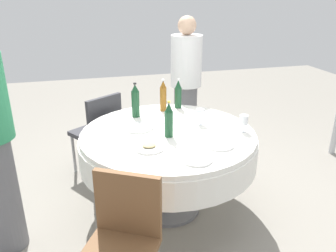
# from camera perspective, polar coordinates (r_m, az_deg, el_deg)

# --- Properties ---
(ground_plane) EXTENTS (10.00, 10.00, 0.00)m
(ground_plane) POSITION_cam_1_polar(r_m,az_deg,el_deg) (3.14, 0.00, -13.53)
(ground_plane) COLOR gray
(dining_table) EXTENTS (1.45, 1.45, 0.74)m
(dining_table) POSITION_cam_1_polar(r_m,az_deg,el_deg) (2.83, 0.00, -3.72)
(dining_table) COLOR white
(dining_table) RESTS_ON ground_plane
(bottle_dark_green_inner) EXTENTS (0.07, 0.07, 0.29)m
(bottle_dark_green_inner) POSITION_cam_1_polar(r_m,az_deg,el_deg) (3.30, 1.72, 5.29)
(bottle_dark_green_inner) COLOR #194728
(bottle_dark_green_inner) RESTS_ON dining_table
(bottle_amber_far) EXTENTS (0.06, 0.06, 0.31)m
(bottle_amber_far) POSITION_cam_1_polar(r_m,az_deg,el_deg) (3.21, -0.81, 5.02)
(bottle_amber_far) COLOR #8C5619
(bottle_amber_far) RESTS_ON dining_table
(bottle_dark_green_near) EXTENTS (0.07, 0.07, 0.32)m
(bottle_dark_green_near) POSITION_cam_1_polar(r_m,az_deg,el_deg) (3.07, -5.47, 4.18)
(bottle_dark_green_near) COLOR #194728
(bottle_dark_green_near) RESTS_ON dining_table
(bottle_dark_green_rear) EXTENTS (0.07, 0.07, 0.29)m
(bottle_dark_green_rear) POSITION_cam_1_polar(r_m,az_deg,el_deg) (2.64, 0.14, 0.96)
(bottle_dark_green_rear) COLOR #194728
(bottle_dark_green_rear) RESTS_ON dining_table
(wine_glass_rear) EXTENTS (0.07, 0.07, 0.14)m
(wine_glass_rear) POSITION_cam_1_polar(r_m,az_deg,el_deg) (2.81, 12.58, 0.97)
(wine_glass_rear) COLOR white
(wine_glass_rear) RESTS_ON dining_table
(wine_glass_mid) EXTENTS (0.07, 0.07, 0.14)m
(wine_glass_mid) POSITION_cam_1_polar(r_m,az_deg,el_deg) (2.90, 5.42, 2.08)
(wine_glass_mid) COLOR white
(wine_glass_mid) RESTS_ON dining_table
(plate_right) EXTENTS (0.22, 0.22, 0.02)m
(plate_right) POSITION_cam_1_polar(r_m,az_deg,el_deg) (2.33, 4.80, -5.56)
(plate_right) COLOR white
(plate_right) RESTS_ON dining_table
(plate_north) EXTENTS (0.26, 0.26, 0.02)m
(plate_north) POSITION_cam_1_polar(r_m,az_deg,el_deg) (2.85, -4.95, -0.21)
(plate_north) COLOR white
(plate_north) RESTS_ON dining_table
(plate_left) EXTENTS (0.23, 0.23, 0.04)m
(plate_left) POSITION_cam_1_polar(r_m,az_deg,el_deg) (2.49, -3.19, -3.53)
(plate_left) COLOR white
(plate_left) RESTS_ON dining_table
(plate_south) EXTENTS (0.21, 0.21, 0.02)m
(plate_south) POSITION_cam_1_polar(r_m,az_deg,el_deg) (2.56, 8.68, -3.11)
(plate_south) COLOR white
(plate_south) RESTS_ON dining_table
(knife_far) EXTENTS (0.15, 0.12, 0.00)m
(knife_far) POSITION_cam_1_polar(r_m,az_deg,el_deg) (3.06, 6.93, 1.17)
(knife_far) COLOR silver
(knife_far) RESTS_ON dining_table
(fork_near) EXTENTS (0.04, 0.18, 0.00)m
(fork_near) POSITION_cam_1_polar(r_m,az_deg,el_deg) (2.75, -11.42, -1.57)
(fork_near) COLOR silver
(fork_near) RESTS_ON dining_table
(spoon_rear) EXTENTS (0.18, 0.02, 0.00)m
(spoon_rear) POSITION_cam_1_polar(r_m,az_deg,el_deg) (2.95, 0.24, 0.51)
(spoon_rear) COLOR silver
(spoon_rear) RESTS_ON dining_table
(person_far) EXTENTS (0.34, 0.34, 1.57)m
(person_far) POSITION_cam_1_polar(r_m,az_deg,el_deg) (3.83, 3.01, 6.80)
(person_far) COLOR slate
(person_far) RESTS_ON ground_plane
(chair_outer) EXTENTS (0.56, 0.56, 0.87)m
(chair_outer) POSITION_cam_1_polar(r_m,az_deg,el_deg) (3.49, -11.41, -0.40)
(chair_outer) COLOR #2D2D33
(chair_outer) RESTS_ON ground_plane
(chair_east) EXTENTS (0.54, 0.54, 0.87)m
(chair_east) POSITION_cam_1_polar(r_m,az_deg,el_deg) (2.05, -7.60, -17.78)
(chair_east) COLOR brown
(chair_east) RESTS_ON ground_plane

